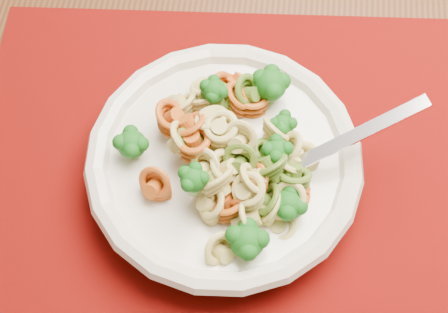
# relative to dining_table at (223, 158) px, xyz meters

# --- Properties ---
(dining_table) EXTENTS (1.36, 0.93, 0.74)m
(dining_table) POSITION_rel_dining_table_xyz_m (0.00, 0.00, 0.00)
(dining_table) COLOR #503016
(dining_table) RESTS_ON ground
(placemat) EXTENTS (0.51, 0.43, 0.00)m
(placemat) POSITION_rel_dining_table_xyz_m (0.02, -0.07, 0.11)
(placemat) COLOR #630804
(placemat) RESTS_ON dining_table
(pasta_bowl) EXTENTS (0.23, 0.23, 0.04)m
(pasta_bowl) POSITION_rel_dining_table_xyz_m (0.02, -0.07, 0.14)
(pasta_bowl) COLOR silver
(pasta_bowl) RESTS_ON placemat
(pasta_broccoli_heap) EXTENTS (0.20, 0.20, 0.06)m
(pasta_broccoli_heap) POSITION_rel_dining_table_xyz_m (0.02, -0.07, 0.16)
(pasta_broccoli_heap) COLOR #CBBE64
(pasta_broccoli_heap) RESTS_ON pasta_bowl
(fork) EXTENTS (0.17, 0.11, 0.08)m
(fork) POSITION_rel_dining_table_xyz_m (0.06, -0.09, 0.16)
(fork) COLOR silver
(fork) RESTS_ON pasta_bowl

